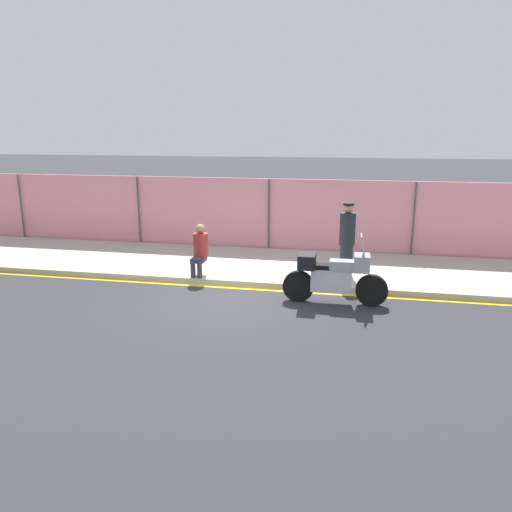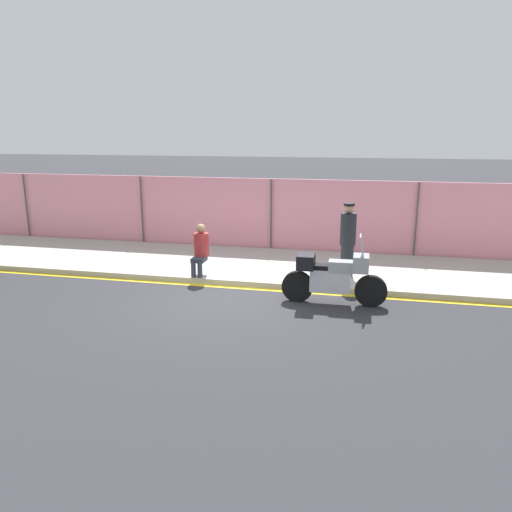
{
  "view_description": "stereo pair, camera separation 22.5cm",
  "coord_description": "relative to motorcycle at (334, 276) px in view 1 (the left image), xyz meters",
  "views": [
    {
      "loc": [
        2.52,
        -10.08,
        3.58
      ],
      "look_at": [
        0.29,
        1.01,
        0.73
      ],
      "focal_mm": 35.0,
      "sensor_mm": 36.0,
      "label": 1
    },
    {
      "loc": [
        2.74,
        -10.03,
        3.58
      ],
      "look_at": [
        0.29,
        1.01,
        0.73
      ],
      "focal_mm": 35.0,
      "sensor_mm": 36.0,
      "label": 2
    }
  ],
  "objects": [
    {
      "name": "ground_plane",
      "position": [
        -2.14,
        -0.13,
        -0.61
      ],
      "size": [
        120.0,
        120.0,
        0.0
      ],
      "primitive_type": "plane",
      "color": "#2D2D33"
    },
    {
      "name": "sidewalk",
      "position": [
        -2.14,
        2.48,
        -0.54
      ],
      "size": [
        30.75,
        3.53,
        0.13
      ],
      "color": "#ADA89E",
      "rests_on": "ground_plane"
    },
    {
      "name": "curb_paint_stripe",
      "position": [
        -2.14,
        0.63,
        -0.61
      ],
      "size": [
        30.75,
        0.18,
        0.01
      ],
      "color": "gold",
      "rests_on": "ground_plane"
    },
    {
      "name": "storefront_fence",
      "position": [
        -2.14,
        4.33,
        0.49
      ],
      "size": [
        29.22,
        0.17,
        2.21
      ],
      "color": "pink",
      "rests_on": "ground_plane"
    },
    {
      "name": "motorcycle",
      "position": [
        0.0,
        0.0,
        0.0
      ],
      "size": [
        2.21,
        0.51,
        1.51
      ],
      "rotation": [
        0.0,
        0.0,
        0.01
      ],
      "color": "black",
      "rests_on": "ground_plane"
    },
    {
      "name": "officer_standing",
      "position": [
        0.21,
        1.75,
        0.44
      ],
      "size": [
        0.38,
        0.38,
        1.78
      ],
      "color": "#1E2328",
      "rests_on": "sidewalk"
    },
    {
      "name": "person_seated_on_curb",
      "position": [
        -3.31,
        1.15,
        0.21
      ],
      "size": [
        0.37,
        0.64,
        1.24
      ],
      "color": "#2D3342",
      "rests_on": "sidewalk"
    }
  ]
}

